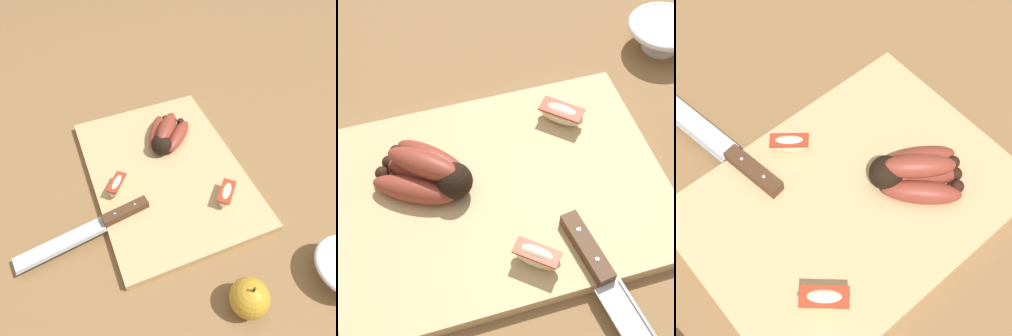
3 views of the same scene
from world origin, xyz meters
TOP-DOWN VIEW (x-y plane):
  - ground_plane at (0.00, 0.00)m, footprint 6.00×6.00m
  - cutting_board at (0.01, -0.01)m, footprint 0.45×0.33m
  - banana_bunch at (0.10, -0.05)m, footprint 0.14×0.14m
  - chefs_knife at (-0.07, 0.16)m, footprint 0.07×0.28m
  - apple_wedge_near at (-0.00, 0.11)m, footprint 0.06×0.06m
  - apple_wedge_middle at (-0.11, -0.10)m, footprint 0.07×0.07m
  - whole_apple at (-0.31, -0.04)m, footprint 0.07×0.07m

SIDE VIEW (x-z plane):
  - ground_plane at x=0.00m, z-range 0.00..0.00m
  - cutting_board at x=0.01m, z-range 0.00..0.02m
  - chefs_knife at x=-0.07m, z-range 0.02..0.04m
  - whole_apple at x=-0.31m, z-range -0.01..0.08m
  - apple_wedge_middle at x=-0.11m, z-range 0.02..0.05m
  - apple_wedge_near at x=0.00m, z-range 0.02..0.05m
  - banana_bunch at x=0.10m, z-range 0.01..0.07m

